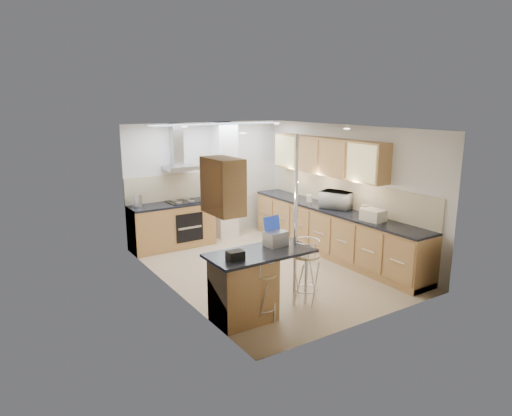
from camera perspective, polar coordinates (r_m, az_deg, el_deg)
ground at (r=8.26m, az=1.54°, el=-7.58°), size 4.80×4.80×0.00m
room_shell at (r=8.33m, az=2.00°, el=3.61°), size 3.64×4.84×2.51m
right_counter at (r=9.00m, az=9.49°, el=-2.90°), size 0.63×4.40×0.92m
back_counter at (r=9.46m, az=-10.45°, el=-2.14°), size 1.70×0.63×0.92m
peninsula at (r=6.38m, az=0.52°, el=-9.43°), size 1.47×0.72×0.94m
microwave at (r=8.89m, az=10.08°, el=1.01°), size 0.59×0.70×0.33m
laptop at (r=6.44m, az=2.47°, el=-3.83°), size 0.32×0.26×0.21m
bag at (r=5.90m, az=-2.61°, el=-5.93°), size 0.22×0.17×0.12m
bar_stool_near at (r=6.23m, az=0.91°, el=-10.23°), size 0.41×0.41×0.91m
bar_stool_end at (r=6.78m, az=6.27°, el=-7.93°), size 0.55×0.55×0.99m
jar_a at (r=9.19m, az=8.81°, el=1.05°), size 0.15×0.15×0.20m
jar_b at (r=9.38m, az=6.67°, el=1.21°), size 0.11×0.11×0.15m
jar_c at (r=8.43m, az=13.48°, el=-0.28°), size 0.18×0.18×0.19m
jar_d at (r=8.36m, az=13.22°, el=-0.51°), size 0.13×0.13×0.15m
bread_bin at (r=8.09m, az=14.46°, el=-0.87°), size 0.33×0.40×0.20m
kettle at (r=9.18m, az=-14.57°, el=0.92°), size 0.16×0.16×0.25m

